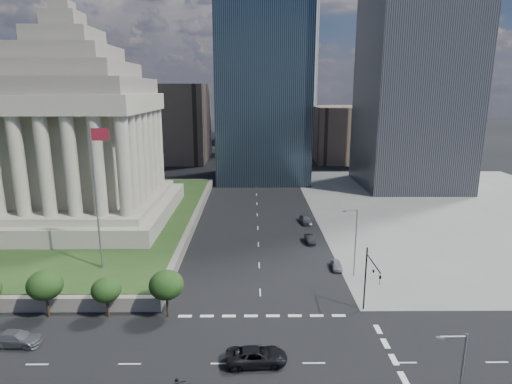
{
  "coord_description": "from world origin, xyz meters",
  "views": [
    {
      "loc": [
        -0.95,
        -31.67,
        26.04
      ],
      "look_at": [
        -0.6,
        14.15,
        15.05
      ],
      "focal_mm": 30.0,
      "sensor_mm": 36.0,
      "label": 1
    }
  ],
  "objects_px": {
    "suv_grey": "(17,338)",
    "parked_sedan_mid": "(310,239)",
    "traffic_signal_ne": "(370,276)",
    "parked_sedan_far": "(306,219)",
    "parked_sedan_near": "(336,265)",
    "flagpole": "(97,189)",
    "war_memorial": "(73,116)",
    "pickup_truck": "(257,356)",
    "street_lamp_north": "(354,239)"
  },
  "relations": [
    {
      "from": "suv_grey",
      "to": "parked_sedan_mid",
      "type": "relative_size",
      "value": 1.33
    },
    {
      "from": "traffic_signal_ne",
      "to": "parked_sedan_far",
      "type": "bearing_deg",
      "value": 94.6
    },
    {
      "from": "parked_sedan_near",
      "to": "parked_sedan_mid",
      "type": "distance_m",
      "value": 11.52
    },
    {
      "from": "flagpole",
      "to": "parked_sedan_mid",
      "type": "height_order",
      "value": "flagpole"
    },
    {
      "from": "war_memorial",
      "to": "traffic_signal_ne",
      "type": "relative_size",
      "value": 4.88
    },
    {
      "from": "flagpole",
      "to": "pickup_truck",
      "type": "distance_m",
      "value": 31.03
    },
    {
      "from": "suv_grey",
      "to": "parked_sedan_mid",
      "type": "xyz_separation_m",
      "value": [
        34.67,
        30.46,
        -0.11
      ]
    },
    {
      "from": "parked_sedan_far",
      "to": "parked_sedan_mid",
      "type": "bearing_deg",
      "value": -99.75
    },
    {
      "from": "flagpole",
      "to": "traffic_signal_ne",
      "type": "distance_m",
      "value": 36.69
    },
    {
      "from": "suv_grey",
      "to": "war_memorial",
      "type": "bearing_deg",
      "value": 15.8
    },
    {
      "from": "traffic_signal_ne",
      "to": "pickup_truck",
      "type": "height_order",
      "value": "traffic_signal_ne"
    },
    {
      "from": "war_memorial",
      "to": "parked_sedan_mid",
      "type": "height_order",
      "value": "war_memorial"
    },
    {
      "from": "suv_grey",
      "to": "pickup_truck",
      "type": "bearing_deg",
      "value": -93.66
    },
    {
      "from": "flagpole",
      "to": "traffic_signal_ne",
      "type": "height_order",
      "value": "flagpole"
    },
    {
      "from": "street_lamp_north",
      "to": "suv_grey",
      "type": "bearing_deg",
      "value": -156.84
    },
    {
      "from": "street_lamp_north",
      "to": "suv_grey",
      "type": "relative_size",
      "value": 1.9
    },
    {
      "from": "war_memorial",
      "to": "parked_sedan_mid",
      "type": "relative_size",
      "value": 9.82
    },
    {
      "from": "suv_grey",
      "to": "parked_sedan_near",
      "type": "distance_m",
      "value": 41.84
    },
    {
      "from": "war_memorial",
      "to": "flagpole",
      "type": "relative_size",
      "value": 1.95
    },
    {
      "from": "parked_sedan_near",
      "to": "parked_sedan_mid",
      "type": "relative_size",
      "value": 0.93
    },
    {
      "from": "street_lamp_north",
      "to": "parked_sedan_mid",
      "type": "distance_m",
      "value": 15.28
    },
    {
      "from": "traffic_signal_ne",
      "to": "suv_grey",
      "type": "height_order",
      "value": "traffic_signal_ne"
    },
    {
      "from": "pickup_truck",
      "to": "parked_sedan_mid",
      "type": "relative_size",
      "value": 1.51
    },
    {
      "from": "street_lamp_north",
      "to": "pickup_truck",
      "type": "height_order",
      "value": "street_lamp_north"
    },
    {
      "from": "parked_sedan_far",
      "to": "suv_grey",
      "type": "bearing_deg",
      "value": -137.0
    },
    {
      "from": "suv_grey",
      "to": "traffic_signal_ne",
      "type": "bearing_deg",
      "value": -78.03
    },
    {
      "from": "traffic_signal_ne",
      "to": "suv_grey",
      "type": "relative_size",
      "value": 1.52
    },
    {
      "from": "pickup_truck",
      "to": "suv_grey",
      "type": "height_order",
      "value": "pickup_truck"
    },
    {
      "from": "parked_sedan_mid",
      "to": "flagpole",
      "type": "bearing_deg",
      "value": -158.66
    },
    {
      "from": "traffic_signal_ne",
      "to": "parked_sedan_mid",
      "type": "xyz_separation_m",
      "value": [
        -3.5,
        25.08,
        -4.6
      ]
    },
    {
      "from": "war_memorial",
      "to": "parked_sedan_far",
      "type": "relative_size",
      "value": 8.44
    },
    {
      "from": "parked_sedan_far",
      "to": "flagpole",
      "type": "bearing_deg",
      "value": -147.18
    },
    {
      "from": "pickup_truck",
      "to": "suv_grey",
      "type": "bearing_deg",
      "value": 77.85
    },
    {
      "from": "parked_sedan_near",
      "to": "parked_sedan_far",
      "type": "bearing_deg",
      "value": 97.32
    },
    {
      "from": "parked_sedan_far",
      "to": "traffic_signal_ne",
      "type": "bearing_deg",
      "value": -92.15
    },
    {
      "from": "war_memorial",
      "to": "suv_grey",
      "type": "bearing_deg",
      "value": -78.14
    },
    {
      "from": "street_lamp_north",
      "to": "parked_sedan_far",
      "type": "relative_size",
      "value": 2.16
    },
    {
      "from": "suv_grey",
      "to": "parked_sedan_far",
      "type": "height_order",
      "value": "parked_sedan_far"
    },
    {
      "from": "flagpole",
      "to": "pickup_truck",
      "type": "relative_size",
      "value": 3.34
    },
    {
      "from": "parked_sedan_near",
      "to": "parked_sedan_mid",
      "type": "xyz_separation_m",
      "value": [
        -2.5,
        11.24,
        0.03
      ]
    },
    {
      "from": "war_memorial",
      "to": "traffic_signal_ne",
      "type": "bearing_deg",
      "value": -36.42
    },
    {
      "from": "street_lamp_north",
      "to": "parked_sedan_near",
      "type": "distance_m",
      "value": 5.93
    },
    {
      "from": "suv_grey",
      "to": "parked_sedan_far",
      "type": "bearing_deg",
      "value": -36.31
    },
    {
      "from": "traffic_signal_ne",
      "to": "pickup_truck",
      "type": "xyz_separation_m",
      "value": [
        -13.12,
        -8.72,
        -4.42
      ]
    },
    {
      "from": "parked_sedan_near",
      "to": "traffic_signal_ne",
      "type": "bearing_deg",
      "value": -83.42
    },
    {
      "from": "traffic_signal_ne",
      "to": "parked_sedan_mid",
      "type": "distance_m",
      "value": 25.74
    },
    {
      "from": "flagpole",
      "to": "suv_grey",
      "type": "distance_m",
      "value": 20.33
    },
    {
      "from": "flagpole",
      "to": "suv_grey",
      "type": "xyz_separation_m",
      "value": [
        -3.84,
        -15.69,
        -12.35
      ]
    },
    {
      "from": "war_memorial",
      "to": "traffic_signal_ne",
      "type": "distance_m",
      "value": 60.0
    },
    {
      "from": "pickup_truck",
      "to": "parked_sedan_mid",
      "type": "bearing_deg",
      "value": -20.43
    }
  ]
}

